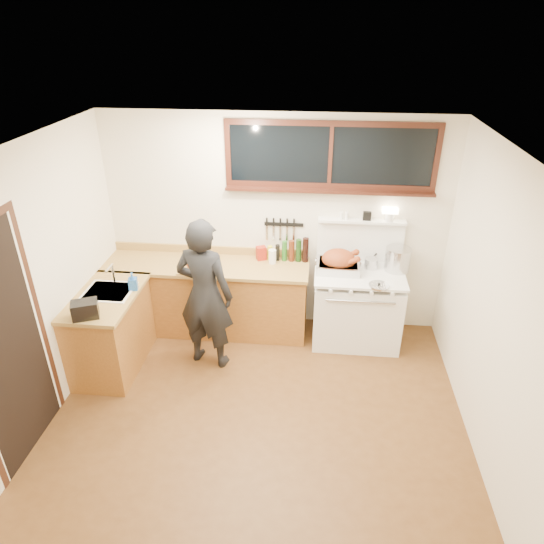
# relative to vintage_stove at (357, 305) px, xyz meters

# --- Properties ---
(ground_plane) EXTENTS (4.00, 3.50, 0.02)m
(ground_plane) POSITION_rel_vintage_stove_xyz_m (-1.00, -1.41, -0.48)
(ground_plane) COLOR #533115
(room_shell) EXTENTS (4.10, 3.60, 2.65)m
(room_shell) POSITION_rel_vintage_stove_xyz_m (-1.00, -1.41, 1.18)
(room_shell) COLOR silver
(room_shell) RESTS_ON ground
(counter_back) EXTENTS (2.44, 0.64, 1.00)m
(counter_back) POSITION_rel_vintage_stove_xyz_m (-1.80, 0.04, -0.01)
(counter_back) COLOR brown
(counter_back) RESTS_ON ground
(counter_left) EXTENTS (0.64, 1.09, 0.90)m
(counter_left) POSITION_rel_vintage_stove_xyz_m (-2.70, -0.79, -0.02)
(counter_left) COLOR brown
(counter_left) RESTS_ON ground
(sink_unit) EXTENTS (0.50, 0.45, 0.37)m
(sink_unit) POSITION_rel_vintage_stove_xyz_m (-2.68, -0.71, 0.38)
(sink_unit) COLOR white
(sink_unit) RESTS_ON counter_left
(vintage_stove) EXTENTS (1.02, 0.74, 1.59)m
(vintage_stove) POSITION_rel_vintage_stove_xyz_m (0.00, 0.00, 0.00)
(vintage_stove) COLOR white
(vintage_stove) RESTS_ON ground
(back_window) EXTENTS (2.32, 0.13, 0.77)m
(back_window) POSITION_rel_vintage_stove_xyz_m (-0.40, 0.31, 1.60)
(back_window) COLOR black
(back_window) RESTS_ON room_shell
(left_doorway) EXTENTS (0.02, 1.04, 2.17)m
(left_doorway) POSITION_rel_vintage_stove_xyz_m (-2.99, -1.96, 0.62)
(left_doorway) COLOR black
(left_doorway) RESTS_ON ground
(knife_strip) EXTENTS (0.46, 0.03, 0.28)m
(knife_strip) POSITION_rel_vintage_stove_xyz_m (-0.92, 0.32, 0.84)
(knife_strip) COLOR black
(knife_strip) RESTS_ON room_shell
(man) EXTENTS (0.71, 0.54, 1.73)m
(man) POSITION_rel_vintage_stove_xyz_m (-1.66, -0.61, 0.40)
(man) COLOR black
(man) RESTS_ON ground
(soap_bottle) EXTENTS (0.11, 0.11, 0.20)m
(soap_bottle) POSITION_rel_vintage_stove_xyz_m (-2.43, -0.63, 0.53)
(soap_bottle) COLOR #235CB0
(soap_bottle) RESTS_ON counter_left
(toaster) EXTENTS (0.29, 0.25, 0.17)m
(toaster) POSITION_rel_vintage_stove_xyz_m (-2.70, -1.20, 0.52)
(toaster) COLOR black
(toaster) RESTS_ON counter_left
(cutting_board) EXTENTS (0.40, 0.30, 0.14)m
(cutting_board) POSITION_rel_vintage_stove_xyz_m (-1.87, -0.14, 0.49)
(cutting_board) COLOR #A58141
(cutting_board) RESTS_ON counter_back
(roast_turkey) EXTENTS (0.53, 0.38, 0.26)m
(roast_turkey) POSITION_rel_vintage_stove_xyz_m (-0.24, 0.03, 0.54)
(roast_turkey) COLOR silver
(roast_turkey) RESTS_ON vintage_stove
(stockpot) EXTENTS (0.30, 0.30, 0.27)m
(stockpot) POSITION_rel_vintage_stove_xyz_m (0.42, 0.11, 0.57)
(stockpot) COLOR silver
(stockpot) RESTS_ON vintage_stove
(saucepan) EXTENTS (0.21, 0.29, 0.12)m
(saucepan) POSITION_rel_vintage_stove_xyz_m (0.13, 0.13, 0.49)
(saucepan) COLOR silver
(saucepan) RESTS_ON vintage_stove
(pot_lid) EXTENTS (0.26, 0.26, 0.04)m
(pot_lid) POSITION_rel_vintage_stove_xyz_m (0.19, -0.31, 0.44)
(pot_lid) COLOR silver
(pot_lid) RESTS_ON vintage_stove
(coffee_tin) EXTENTS (0.14, 0.12, 0.17)m
(coffee_tin) POSITION_rel_vintage_stove_xyz_m (-1.16, 0.22, 0.52)
(coffee_tin) COLOR maroon
(coffee_tin) RESTS_ON counter_back
(pitcher) EXTENTS (0.11, 0.11, 0.17)m
(pitcher) POSITION_rel_vintage_stove_xyz_m (-1.02, 0.14, 0.52)
(pitcher) COLOR white
(pitcher) RESTS_ON counter_back
(bottle_cluster) EXTENTS (0.49, 0.07, 0.30)m
(bottle_cluster) POSITION_rel_vintage_stove_xyz_m (-0.79, 0.22, 0.56)
(bottle_cluster) COLOR black
(bottle_cluster) RESTS_ON counter_back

